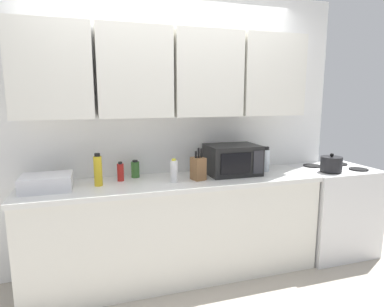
% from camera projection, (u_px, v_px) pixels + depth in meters
% --- Properties ---
extents(wall_back_with_cabinets, '(3.48, 0.38, 2.60)m').
position_uv_depth(wall_back_with_cabinets, '(169.00, 102.00, 2.97)').
color(wall_back_with_cabinets, white).
rests_on(wall_back_with_cabinets, ground_plane).
extents(counter_run, '(2.61, 0.63, 0.90)m').
position_uv_depth(counter_run, '(176.00, 228.00, 2.94)').
color(counter_run, white).
rests_on(counter_run, ground_plane).
extents(stove_range, '(0.76, 0.64, 0.91)m').
position_uv_depth(stove_range, '(332.00, 209.00, 3.42)').
color(stove_range, silver).
rests_on(stove_range, ground_plane).
extents(kettle, '(0.20, 0.20, 0.18)m').
position_uv_depth(kettle, '(331.00, 164.00, 3.15)').
color(kettle, black).
rests_on(kettle, stove_range).
extents(microwave, '(0.48, 0.37, 0.28)m').
position_uv_depth(microwave, '(232.00, 160.00, 3.06)').
color(microwave, black).
rests_on(microwave, counter_run).
extents(dish_rack, '(0.38, 0.30, 0.12)m').
position_uv_depth(dish_rack, '(47.00, 182.00, 2.55)').
color(dish_rack, silver).
rests_on(dish_rack, counter_run).
extents(knife_block, '(0.13, 0.14, 0.29)m').
position_uv_depth(knife_block, '(198.00, 168.00, 2.85)').
color(knife_block, brown).
rests_on(knife_block, counter_run).
extents(bottle_white_jar, '(0.06, 0.06, 0.21)m').
position_uv_depth(bottle_white_jar, '(174.00, 171.00, 2.77)').
color(bottle_white_jar, white).
rests_on(bottle_white_jar, counter_run).
extents(bottle_green_oil, '(0.07, 0.07, 0.16)m').
position_uv_depth(bottle_green_oil, '(135.00, 169.00, 2.94)').
color(bottle_green_oil, '#386B2D').
rests_on(bottle_green_oil, counter_run).
extents(bottle_red_sauce, '(0.06, 0.06, 0.17)m').
position_uv_depth(bottle_red_sauce, '(121.00, 172.00, 2.82)').
color(bottle_red_sauce, red).
rests_on(bottle_red_sauce, counter_run).
extents(bottle_clear_tall, '(0.08, 0.08, 0.24)m').
position_uv_depth(bottle_clear_tall, '(265.00, 159.00, 3.19)').
color(bottle_clear_tall, silver).
rests_on(bottle_clear_tall, counter_run).
extents(bottle_yellow_mustard, '(0.07, 0.07, 0.27)m').
position_uv_depth(bottle_yellow_mustard, '(98.00, 170.00, 2.66)').
color(bottle_yellow_mustard, gold).
rests_on(bottle_yellow_mustard, counter_run).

